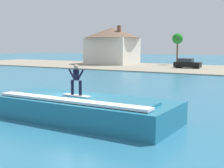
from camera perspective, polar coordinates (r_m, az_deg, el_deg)
name	(u,v)px	position (r m, az deg, el deg)	size (l,w,h in m)	color
ground_plane	(73,119)	(16.99, -7.22, -6.48)	(260.00, 260.00, 0.00)	teal
wave_crest	(83,109)	(16.66, -5.29, -4.53)	(10.07, 4.05, 1.32)	teal
surfboard	(77,95)	(16.45, -6.53, -2.12)	(1.77, 0.55, 0.06)	white
surfer	(76,78)	(16.30, -6.63, 1.10)	(1.01, 0.32, 1.62)	black
car_near_shore	(187,64)	(55.38, 13.67, 3.68)	(4.55, 2.03, 1.86)	black
house_with_chimney	(112,43)	(66.84, 0.01, 7.49)	(12.06, 12.06, 8.23)	silver
tree_tall_bare	(109,44)	(70.36, -0.62, 7.46)	(2.22, 2.22, 5.86)	brown
tree_short_bushy	(178,39)	(65.27, 12.00, 8.08)	(2.20, 2.20, 6.62)	brown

